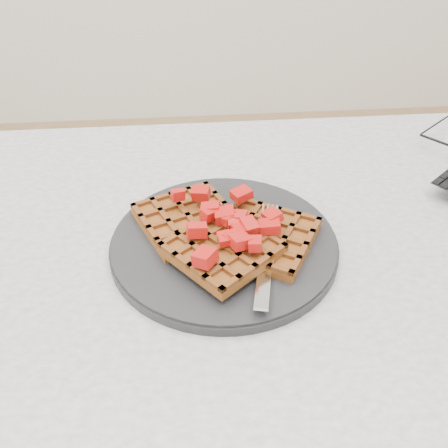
# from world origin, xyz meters

# --- Properties ---
(table) EXTENTS (1.20, 0.80, 0.75)m
(table) POSITION_xyz_m (0.00, 0.00, 0.64)
(table) COLOR silver
(table) RESTS_ON ground
(plate) EXTENTS (0.29, 0.29, 0.02)m
(plate) POSITION_xyz_m (-0.07, 0.04, 0.76)
(plate) COLOR black
(plate) RESTS_ON table
(waffles) EXTENTS (0.25, 0.23, 0.03)m
(waffles) POSITION_xyz_m (-0.07, 0.03, 0.78)
(waffles) COLOR #92511F
(waffles) RESTS_ON plate
(strawberry_pile) EXTENTS (0.15, 0.15, 0.02)m
(strawberry_pile) POSITION_xyz_m (-0.07, 0.04, 0.80)
(strawberry_pile) COLOR #A50000
(strawberry_pile) RESTS_ON waffles
(fork) EXTENTS (0.06, 0.18, 0.02)m
(fork) POSITION_xyz_m (-0.02, -0.01, 0.77)
(fork) COLOR silver
(fork) RESTS_ON plate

